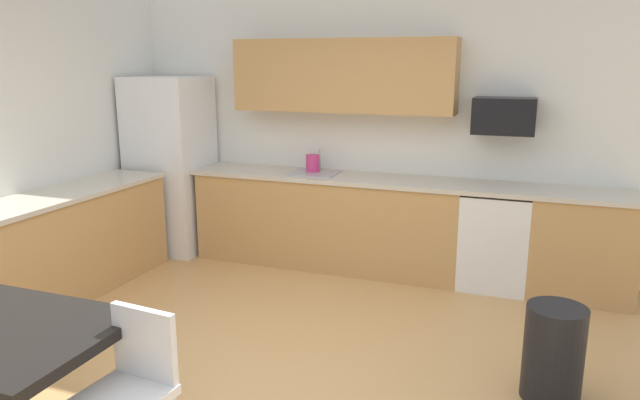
% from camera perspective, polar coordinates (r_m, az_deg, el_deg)
% --- Properties ---
extents(ground_plane, '(12.00, 12.00, 0.00)m').
position_cam_1_polar(ground_plane, '(4.03, -5.21, -17.17)').
color(ground_plane, tan).
extents(wall_back, '(5.80, 0.10, 2.70)m').
position_cam_1_polar(wall_back, '(6.00, 5.55, 6.67)').
color(wall_back, silver).
rests_on(wall_back, ground).
extents(cabinet_run_back, '(2.68, 0.60, 0.90)m').
position_cam_1_polar(cabinet_run_back, '(5.97, 0.68, -2.12)').
color(cabinet_run_back, tan).
rests_on(cabinet_run_back, ground).
extents(cabinet_run_back_right, '(0.87, 0.60, 0.90)m').
position_cam_1_polar(cabinet_run_back_right, '(5.66, 24.01, -4.18)').
color(cabinet_run_back_right, tan).
rests_on(cabinet_run_back_right, ground).
extents(cabinet_run_left, '(0.60, 2.00, 0.90)m').
position_cam_1_polar(cabinet_run_left, '(5.71, -23.01, -3.95)').
color(cabinet_run_left, tan).
rests_on(cabinet_run_left, ground).
extents(countertop_back, '(4.80, 0.64, 0.04)m').
position_cam_1_polar(countertop_back, '(5.74, 4.54, 2.03)').
color(countertop_back, beige).
rests_on(countertop_back, cabinet_run_back).
extents(countertop_left, '(0.64, 2.00, 0.04)m').
position_cam_1_polar(countertop_left, '(5.59, -23.44, 0.66)').
color(countertop_left, beige).
rests_on(countertop_left, cabinet_run_left).
extents(upper_cabinets_back, '(2.20, 0.34, 0.70)m').
position_cam_1_polar(upper_cabinets_back, '(5.84, 2.19, 11.95)').
color(upper_cabinets_back, tan).
extents(refrigerator, '(0.76, 0.70, 1.88)m').
position_cam_1_polar(refrigerator, '(6.59, -14.21, 3.31)').
color(refrigerator, white).
rests_on(refrigerator, ground).
extents(oven_range, '(0.60, 0.60, 0.91)m').
position_cam_1_polar(oven_range, '(5.65, 16.58, -3.54)').
color(oven_range, white).
rests_on(oven_range, ground).
extents(microwave, '(0.54, 0.36, 0.32)m').
position_cam_1_polar(microwave, '(5.54, 17.42, 7.79)').
color(microwave, black).
extents(sink_basin, '(0.48, 0.40, 0.14)m').
position_cam_1_polar(sink_basin, '(5.92, -0.63, 2.02)').
color(sink_basin, '#A5A8AD').
rests_on(sink_basin, countertop_back).
extents(sink_faucet, '(0.02, 0.02, 0.24)m').
position_cam_1_polar(sink_faucet, '(6.05, -0.02, 3.82)').
color(sink_faucet, '#B2B5BA').
rests_on(sink_faucet, countertop_back).
extents(chair_near_table, '(0.44, 0.44, 0.85)m').
position_cam_1_polar(chair_near_table, '(3.16, -17.84, -16.43)').
color(chair_near_table, white).
rests_on(chair_near_table, ground).
extents(trash_bin, '(0.36, 0.36, 0.60)m').
position_cam_1_polar(trash_bin, '(3.98, 21.68, -13.60)').
color(trash_bin, black).
rests_on(trash_bin, ground).
extents(kettle, '(0.14, 0.14, 0.20)m').
position_cam_1_polar(kettle, '(5.95, -0.70, 3.45)').
color(kettle, '#CC3372').
rests_on(kettle, countertop_back).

